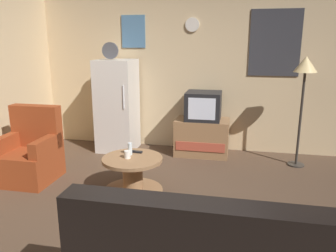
{
  "coord_description": "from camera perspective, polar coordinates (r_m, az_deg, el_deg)",
  "views": [
    {
      "loc": [
        0.81,
        -3.1,
        1.8
      ],
      "look_at": [
        -0.03,
        0.9,
        0.75
      ],
      "focal_mm": 35.83,
      "sensor_mm": 36.0,
      "label": 1
    }
  ],
  "objects": [
    {
      "name": "ground_plane",
      "position": [
        3.67,
        -2.56,
        -14.93
      ],
      "size": [
        12.0,
        12.0,
        0.0
      ],
      "primitive_type": "plane",
      "color": "#4C3828"
    },
    {
      "name": "wall_with_art",
      "position": [
        5.63,
        3.63,
        9.45
      ],
      "size": [
        5.2,
        0.12,
        2.62
      ],
      "color": "#D1B284",
      "rests_on": "ground_plane"
    },
    {
      "name": "fridge",
      "position": [
        5.6,
        -8.64,
        3.48
      ],
      "size": [
        0.6,
        0.62,
        1.77
      ],
      "color": "silver",
      "rests_on": "ground_plane"
    },
    {
      "name": "tv_stand",
      "position": [
        5.42,
        5.8,
        -1.87
      ],
      "size": [
        0.84,
        0.53,
        0.58
      ],
      "color": "#8E6642",
      "rests_on": "ground_plane"
    },
    {
      "name": "crt_tv",
      "position": [
        5.3,
        6.05,
        3.43
      ],
      "size": [
        0.54,
        0.51,
        0.44
      ],
      "color": "black",
      "rests_on": "tv_stand"
    },
    {
      "name": "standing_lamp",
      "position": [
        5.06,
        22.27,
        8.34
      ],
      "size": [
        0.32,
        0.32,
        1.59
      ],
      "color": "#332D28",
      "rests_on": "ground_plane"
    },
    {
      "name": "coffee_table",
      "position": [
        4.09,
        -6.01,
        -8.32
      ],
      "size": [
        0.72,
        0.72,
        0.45
      ],
      "color": "#8E6642",
      "rests_on": "ground_plane"
    },
    {
      "name": "wine_glass",
      "position": [
        4.09,
        -6.48,
        -3.88
      ],
      "size": [
        0.05,
        0.05,
        0.15
      ],
      "primitive_type": "cylinder",
      "color": "silver",
      "rests_on": "coffee_table"
    },
    {
      "name": "mug_ceramic_white",
      "position": [
        3.99,
        -6.94,
        -4.83
      ],
      "size": [
        0.08,
        0.08,
        0.09
      ],
      "primitive_type": "cylinder",
      "color": "silver",
      "rests_on": "coffee_table"
    },
    {
      "name": "remote_control",
      "position": [
        4.18,
        -5.41,
        -4.39
      ],
      "size": [
        0.15,
        0.06,
        0.02
      ],
      "primitive_type": "cube",
      "rotation": [
        0.0,
        0.0,
        -0.09
      ],
      "color": "black",
      "rests_on": "coffee_table"
    },
    {
      "name": "armchair",
      "position": [
        4.78,
        -22.41,
        -4.51
      ],
      "size": [
        0.68,
        0.68,
        0.96
      ],
      "color": "maroon",
      "rests_on": "ground_plane"
    }
  ]
}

